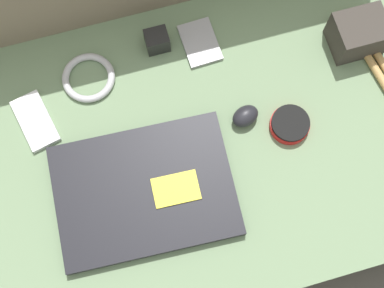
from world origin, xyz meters
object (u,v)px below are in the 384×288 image
at_px(speaker_puck, 290,124).
at_px(laptop, 145,191).
at_px(camera_pouch, 358,34).
at_px(charger_brick, 157,41).
at_px(phone_silver, 200,43).
at_px(computer_mouse, 245,116).
at_px(phone_black, 35,121).

bearing_deg(speaker_puck, laptop, -170.64).
bearing_deg(camera_pouch, charger_brick, 165.25).
xyz_separation_m(phone_silver, charger_brick, (-0.09, 0.02, 0.02)).
height_order(computer_mouse, phone_black, computer_mouse).
relative_size(computer_mouse, charger_brick, 1.38).
height_order(laptop, charger_brick, charger_brick).
height_order(phone_black, camera_pouch, camera_pouch).
bearing_deg(speaker_puck, phone_silver, 118.51).
distance_m(phone_silver, phone_black, 0.38).
bearing_deg(laptop, computer_mouse, 24.45).
height_order(speaker_puck, phone_black, speaker_puck).
distance_m(phone_silver, charger_brick, 0.09).
bearing_deg(laptop, phone_silver, 58.53).
relative_size(camera_pouch, charger_brick, 2.18).
relative_size(speaker_puck, charger_brick, 1.67).
bearing_deg(phone_silver, speaker_puck, -63.73).
height_order(laptop, computer_mouse, computer_mouse).
height_order(phone_silver, charger_brick, charger_brick).
bearing_deg(speaker_puck, charger_brick, 130.53).
relative_size(laptop, charger_brick, 7.44).
relative_size(laptop, phone_silver, 3.42).
distance_m(computer_mouse, camera_pouch, 0.30).
bearing_deg(phone_silver, computer_mouse, -79.90).
bearing_deg(computer_mouse, phone_black, 146.77).
xyz_separation_m(computer_mouse, phone_silver, (-0.04, 0.19, -0.01)).
bearing_deg(phone_black, charger_brick, 6.67).
xyz_separation_m(laptop, charger_brick, (0.11, 0.30, 0.01)).
distance_m(laptop, speaker_puck, 0.32).
xyz_separation_m(phone_black, charger_brick, (0.29, 0.10, 0.02)).
xyz_separation_m(speaker_puck, phone_silver, (-0.12, 0.23, -0.01)).
bearing_deg(phone_black, phone_silver, -0.55).
xyz_separation_m(laptop, phone_silver, (0.19, 0.28, -0.01)).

